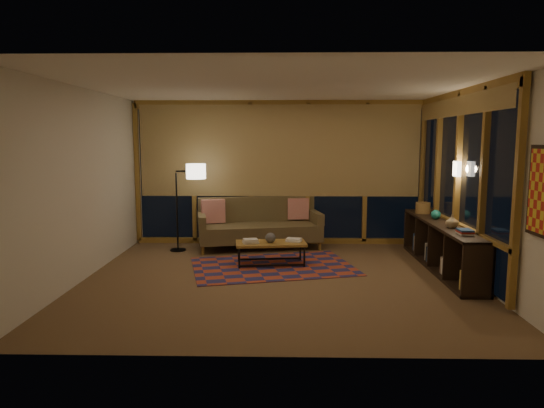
{
  "coord_description": "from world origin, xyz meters",
  "views": [
    {
      "loc": [
        0.07,
        -6.71,
        1.97
      ],
      "look_at": [
        -0.09,
        0.48,
        1.02
      ],
      "focal_mm": 32.0,
      "sensor_mm": 36.0,
      "label": 1
    }
  ],
  "objects_px": {
    "sofa": "(259,224)",
    "coffee_table": "(271,254)",
    "bookshelf": "(441,246)",
    "floor_lamp": "(177,207)"
  },
  "relations": [
    {
      "from": "sofa",
      "to": "coffee_table",
      "type": "relative_size",
      "value": 1.99
    },
    {
      "from": "sofa",
      "to": "bookshelf",
      "type": "distance_m",
      "value": 3.17
    },
    {
      "from": "coffee_table",
      "to": "bookshelf",
      "type": "bearing_deg",
      "value": -10.66
    },
    {
      "from": "sofa",
      "to": "floor_lamp",
      "type": "bearing_deg",
      "value": 177.57
    },
    {
      "from": "coffee_table",
      "to": "bookshelf",
      "type": "distance_m",
      "value": 2.62
    },
    {
      "from": "sofa",
      "to": "bookshelf",
      "type": "xyz_separation_m",
      "value": [
        2.85,
        -1.39,
        -0.09
      ]
    },
    {
      "from": "floor_lamp",
      "to": "sofa",
      "type": "bearing_deg",
      "value": 14.11
    },
    {
      "from": "sofa",
      "to": "floor_lamp",
      "type": "relative_size",
      "value": 1.4
    },
    {
      "from": "coffee_table",
      "to": "bookshelf",
      "type": "height_order",
      "value": "bookshelf"
    },
    {
      "from": "sofa",
      "to": "floor_lamp",
      "type": "distance_m",
      "value": 1.51
    }
  ]
}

